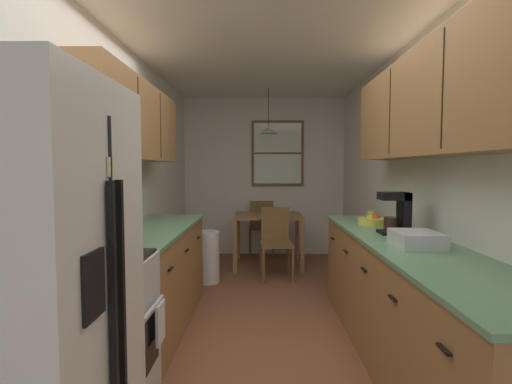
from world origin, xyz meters
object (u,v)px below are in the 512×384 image
coffee_maker (398,212)px  mug_by_coffeemaker (372,216)px  refrigerator (16,318)px  dining_chair_far (262,225)px  stove_range (90,339)px  table_serving_bowl (272,212)px  microwave_over_range (63,128)px  dining_table (268,222)px  dining_chair_near (276,239)px  storage_canister (122,231)px  fruit_bowl (372,221)px  dish_rack (417,239)px  trash_bin (208,257)px

coffee_maker → mug_by_coffeemaker: 0.74m
refrigerator → dining_chair_far: size_ratio=1.94×
stove_range → table_serving_bowl: stove_range is taller
microwave_over_range → coffee_maker: 2.41m
dining_table → mug_by_coffeemaker: mug_by_coffeemaker is taller
dining_chair_near → stove_range: bearing=-112.0°
stove_range → dining_table: 3.61m
storage_canister → mug_by_coffeemaker: size_ratio=1.41×
dining_chair_far → refrigerator: bearing=-100.7°
fruit_bowl → dish_rack: dish_rack is taller
refrigerator → dining_chair_far: bearing=79.3°
dining_table → table_serving_bowl: table_serving_bowl is taller
dining_table → fruit_bowl: size_ratio=3.86×
stove_range → fruit_bowl: bearing=36.4°
dining_table → coffee_maker: size_ratio=2.94×
stove_range → fruit_bowl: size_ratio=4.40×
dining_chair_near → dish_rack: 2.55m
storage_canister → dish_rack: size_ratio=0.49×
storage_canister → mug_by_coffeemaker: bearing=29.2°
refrigerator → fruit_bowl: (1.92, 2.16, 0.06)m
storage_canister → coffee_maker: (2.04, 0.41, 0.09)m
refrigerator → table_serving_bowl: size_ratio=8.04×
microwave_over_range → dining_chair_near: microwave_over_range is taller
stove_range → storage_canister: 0.75m
microwave_over_range → trash_bin: (0.41, 2.62, -1.32)m
refrigerator → dining_table: (1.00, 4.15, -0.24)m
dining_chair_far → fruit_bowl: 2.84m
dining_chair_near → table_serving_bowl: size_ratio=4.15×
dining_chair_near → coffee_maker: coffee_maker is taller
dining_chair_far → trash_bin: 1.61m
stove_range → trash_bin: size_ratio=1.72×
mug_by_coffeemaker → fruit_bowl: mug_by_coffeemaker is taller
trash_bin → mug_by_coffeemaker: mug_by_coffeemaker is taller
microwave_over_range → table_serving_bowl: bearing=70.6°
trash_bin → coffee_maker: size_ratio=1.94×
storage_canister → dish_rack: 1.99m
microwave_over_range → dish_rack: (2.10, 0.46, -0.69)m
dish_rack → storage_canister: bearing=177.7°
trash_bin → refrigerator: bearing=-94.1°
microwave_over_range → storage_canister: bearing=78.8°
storage_canister → table_serving_bowl: bearing=69.2°
dining_chair_near → dining_chair_far: same height
table_serving_bowl → dining_table: bearing=-175.6°
dining_table → trash_bin: bearing=-132.2°
refrigerator → fruit_bowl: 2.88m
microwave_over_range → dining_table: 3.78m
mug_by_coffeemaker → table_serving_bowl: bearing=117.8°
stove_range → storage_canister: bearing=90.6°
dining_chair_far → microwave_over_range: bearing=-104.7°
dining_table → coffee_maker: bearing=-68.6°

